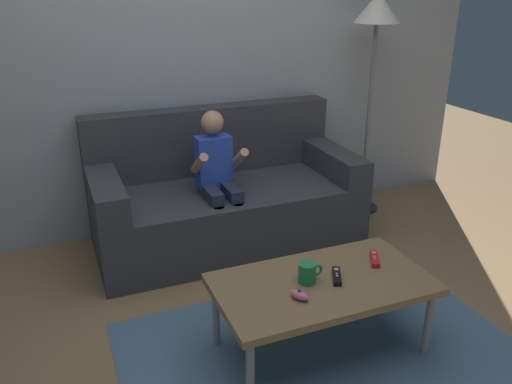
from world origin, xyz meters
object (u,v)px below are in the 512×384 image
couch (224,199)px  coffee_table (322,287)px  person_seated_on_couch (218,177)px  game_remote_red_far_corner (374,259)px  coffee_mug (308,273)px  floor_lamp (376,25)px  nunchuk_pink (299,295)px  game_remote_black_near_edge (337,276)px

couch → coffee_table: couch is taller
couch → person_seated_on_couch: bearing=-118.1°
game_remote_red_far_corner → coffee_mug: size_ratio=1.19×
floor_lamp → nunchuk_pink: bearing=-131.5°
floor_lamp → couch: bearing=-175.8°
couch → game_remote_black_near_edge: (0.11, -1.28, 0.10)m
couch → person_seated_on_couch: (-0.10, -0.18, 0.23)m
nunchuk_pink → game_remote_black_near_edge: bearing=20.1°
game_remote_red_far_corner → floor_lamp: bearing=58.4°
coffee_table → coffee_mug: (-0.07, 0.02, 0.08)m
coffee_mug → couch: bearing=88.6°
coffee_mug → floor_lamp: 2.02m
nunchuk_pink → floor_lamp: floor_lamp is taller
coffee_table → coffee_mug: 0.11m
floor_lamp → coffee_mug: bearing=-131.5°
couch → game_remote_red_far_corner: 1.26m
coffee_table → coffee_mug: coffee_mug is taller
couch → coffee_mug: 1.26m
nunchuk_pink → couch: bearing=84.7°
person_seated_on_couch → nunchuk_pink: person_seated_on_couch is taller
coffee_table → game_remote_red_far_corner: game_remote_red_far_corner is taller
game_remote_black_near_edge → couch: bearing=94.8°
game_remote_black_near_edge → game_remote_red_far_corner: size_ratio=1.01×
couch → floor_lamp: size_ratio=1.08×
person_seated_on_couch → nunchuk_pink: 1.19m
game_remote_red_far_corner → nunchuk_pink: bearing=-162.4°
game_remote_black_near_edge → nunchuk_pink: size_ratio=1.41×
coffee_table → game_remote_red_far_corner: 0.33m
game_remote_black_near_edge → game_remote_red_far_corner: (0.25, 0.07, 0.00)m
couch → person_seated_on_couch: size_ratio=1.85×
person_seated_on_couch → game_remote_black_near_edge: 1.13m
couch → game_remote_red_far_corner: size_ratio=12.20×
person_seated_on_couch → game_remote_black_near_edge: bearing=-79.6°
couch → floor_lamp: (1.15, 0.09, 1.07)m
person_seated_on_couch → game_remote_black_near_edge: (0.20, -1.10, -0.14)m
game_remote_black_near_edge → floor_lamp: bearing=52.5°
couch → game_remote_black_near_edge: 1.29m
nunchuk_pink → person_seated_on_couch: bearing=88.4°
couch → nunchuk_pink: bearing=-95.3°
couch → game_remote_red_far_corner: couch is taller
game_remote_red_far_corner → floor_lamp: floor_lamp is taller
coffee_mug → floor_lamp: size_ratio=0.07×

